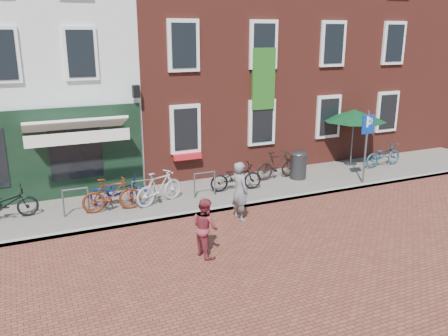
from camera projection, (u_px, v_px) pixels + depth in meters
name	position (u px, v px, depth m)	size (l,w,h in m)	color
ground	(204.00, 214.00, 13.95)	(80.00, 80.00, 0.00)	brown
sidewalk	(215.00, 193.00, 15.64)	(24.00, 3.00, 0.10)	slate
building_stucco	(3.00, 53.00, 16.87)	(8.00, 8.00, 9.00)	silver
building_brick_mid	(185.00, 38.00, 19.47)	(6.00, 8.00, 10.00)	maroon
building_brick_right	(307.00, 37.00, 21.81)	(6.00, 8.00, 10.00)	maroon
filler_right	(411.00, 47.00, 24.49)	(7.00, 8.00, 9.00)	maroon
litter_bin	(298.00, 163.00, 16.89)	(0.60, 0.60, 1.10)	#323335
parking_sign	(367.00, 136.00, 16.05)	(0.50, 0.08, 2.58)	#4C4C4F
parasol	(354.00, 113.00, 18.30)	(2.50, 2.50, 2.32)	#4C4C4F
woman	(240.00, 191.00, 13.35)	(0.63, 0.41, 1.72)	slate
boy	(205.00, 227.00, 11.19)	(0.71, 0.55, 1.46)	maroon
bicycle_0	(5.00, 204.00, 13.15)	(0.62, 1.77, 0.93)	black
bicycle_1	(112.00, 195.00, 13.77)	(0.49, 1.72, 1.03)	#5D200C
bicycle_2	(119.00, 191.00, 14.22)	(0.62, 1.77, 0.93)	#071055
bicycle_3	(159.00, 187.00, 14.42)	(0.49, 1.72, 1.03)	#BCBCBF
bicycle_4	(236.00, 177.00, 15.62)	(0.62, 1.77, 0.93)	black
bicycle_5	(277.00, 165.00, 16.87)	(0.49, 1.72, 1.03)	black
bicycle_6	(383.00, 155.00, 18.45)	(0.62, 1.77, 0.93)	navy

